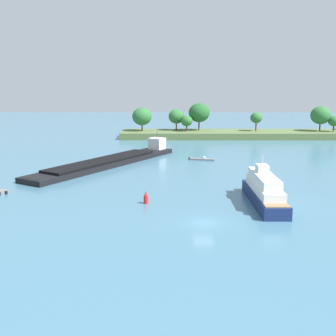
{
  "coord_description": "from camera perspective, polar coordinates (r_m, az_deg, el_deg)",
  "views": [
    {
      "loc": [
        -4.14,
        -51.49,
        17.66
      ],
      "look_at": [
        -4.79,
        29.14,
        1.2
      ],
      "focal_mm": 45.24,
      "sensor_mm": 36.0,
      "label": 1
    }
  ],
  "objects": [
    {
      "name": "ground_plane",
      "position": [
        54.59,
        4.83,
        -7.38
      ],
      "size": [
        400.0,
        400.0,
        0.0
      ],
      "primitive_type": "plane",
      "color": "teal"
    },
    {
      "name": "treeline_island",
      "position": [
        139.78,
        11.06,
        5.36
      ],
      "size": [
        82.99,
        14.02,
        10.86
      ],
      "color": "#566B3D",
      "rests_on": "ground"
    },
    {
      "name": "white_riverboat",
      "position": [
        63.85,
        12.84,
        -3.04
      ],
      "size": [
        3.77,
        16.53,
        6.87
      ],
      "color": "navy",
      "rests_on": "ground"
    },
    {
      "name": "fishing_skiff",
      "position": [
        97.47,
        4.63,
        1.19
      ],
      "size": [
        6.13,
        2.78,
        0.89
      ],
      "color": "slate",
      "rests_on": "ground"
    },
    {
      "name": "cargo_barge",
      "position": [
        92.7,
        -7.75,
        0.96
      ],
      "size": [
        27.88,
        39.72,
        5.6
      ],
      "color": "black",
      "rests_on": "ground"
    },
    {
      "name": "channel_buoy_red",
      "position": [
        62.64,
        -2.99,
        -4.08
      ],
      "size": [
        0.7,
        0.7,
        1.9
      ],
      "color": "red",
      "rests_on": "ground"
    }
  ]
}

